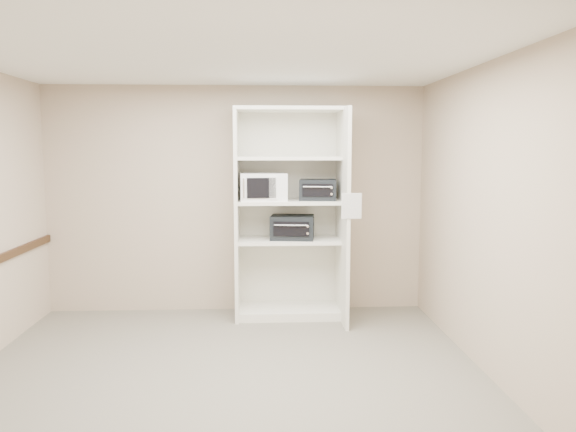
{
  "coord_description": "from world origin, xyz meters",
  "views": [
    {
      "loc": [
        0.29,
        -4.74,
        1.94
      ],
      "look_at": [
        0.59,
        1.28,
        1.23
      ],
      "focal_mm": 35.0,
      "sensor_mm": 36.0,
      "label": 1
    }
  ],
  "objects_px": {
    "shelving_unit": "(293,220)",
    "microwave": "(263,187)",
    "toaster_oven_upper": "(318,190)",
    "toaster_oven_lower": "(292,227)"
  },
  "relations": [
    {
      "from": "microwave",
      "to": "toaster_oven_upper",
      "type": "height_order",
      "value": "microwave"
    },
    {
      "from": "shelving_unit",
      "to": "toaster_oven_lower",
      "type": "distance_m",
      "value": 0.09
    },
    {
      "from": "microwave",
      "to": "toaster_oven_lower",
      "type": "relative_size",
      "value": 1.06
    },
    {
      "from": "shelving_unit",
      "to": "microwave",
      "type": "bearing_deg",
      "value": -170.94
    },
    {
      "from": "toaster_oven_upper",
      "to": "toaster_oven_lower",
      "type": "distance_m",
      "value": 0.52
    },
    {
      "from": "shelving_unit",
      "to": "microwave",
      "type": "distance_m",
      "value": 0.53
    },
    {
      "from": "shelving_unit",
      "to": "toaster_oven_lower",
      "type": "relative_size",
      "value": 4.95
    },
    {
      "from": "microwave",
      "to": "shelving_unit",
      "type": "bearing_deg",
      "value": 5.32
    },
    {
      "from": "shelving_unit",
      "to": "toaster_oven_lower",
      "type": "height_order",
      "value": "shelving_unit"
    },
    {
      "from": "microwave",
      "to": "toaster_oven_lower",
      "type": "distance_m",
      "value": 0.58
    }
  ]
}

